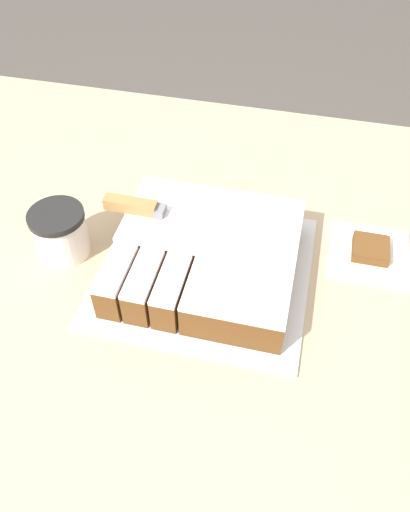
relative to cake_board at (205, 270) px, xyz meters
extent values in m
plane|color=#4C4742|center=(-0.06, -0.02, -0.92)|extent=(8.00, 8.00, 0.00)
cube|color=tan|center=(-0.06, -0.02, -0.46)|extent=(1.40, 1.10, 0.92)
cube|color=silver|center=(0.00, 0.00, 0.00)|extent=(0.35, 0.33, 0.01)
cube|color=brown|center=(0.00, 0.05, 0.03)|extent=(0.29, 0.16, 0.06)
cube|color=white|center=(0.00, 0.05, 0.07)|extent=(0.29, 0.16, 0.01)
cube|color=brown|center=(0.07, -0.08, 0.03)|extent=(0.15, 0.11, 0.06)
cube|color=white|center=(0.07, -0.08, 0.07)|extent=(0.15, 0.11, 0.01)
cube|color=brown|center=(-0.12, -0.08, 0.03)|extent=(0.04, 0.10, 0.06)
cube|color=white|center=(-0.12, -0.08, 0.07)|extent=(0.04, 0.10, 0.01)
cube|color=brown|center=(-0.08, -0.08, 0.03)|extent=(0.04, 0.10, 0.06)
cube|color=white|center=(-0.08, -0.08, 0.07)|extent=(0.04, 0.10, 0.01)
cube|color=brown|center=(-0.03, -0.08, 0.03)|extent=(0.04, 0.10, 0.06)
cube|color=white|center=(-0.03, -0.08, 0.07)|extent=(0.04, 0.10, 0.01)
cube|color=silver|center=(0.00, 0.04, 0.07)|extent=(0.18, 0.02, 0.00)
cube|color=slate|center=(-0.09, 0.04, 0.08)|extent=(0.02, 0.03, 0.02)
cube|color=olive|center=(-0.14, 0.04, 0.08)|extent=(0.09, 0.02, 0.02)
cylinder|color=white|center=(-0.25, -0.01, 0.04)|extent=(0.09, 0.09, 0.08)
cylinder|color=black|center=(-0.25, -0.01, 0.08)|extent=(0.09, 0.09, 0.01)
cube|color=white|center=(0.27, 0.10, 0.00)|extent=(0.14, 0.14, 0.01)
cube|color=brown|center=(0.27, 0.10, 0.01)|extent=(0.06, 0.06, 0.02)
camera|label=1|loc=(0.13, -0.54, 0.63)|focal=35.00mm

